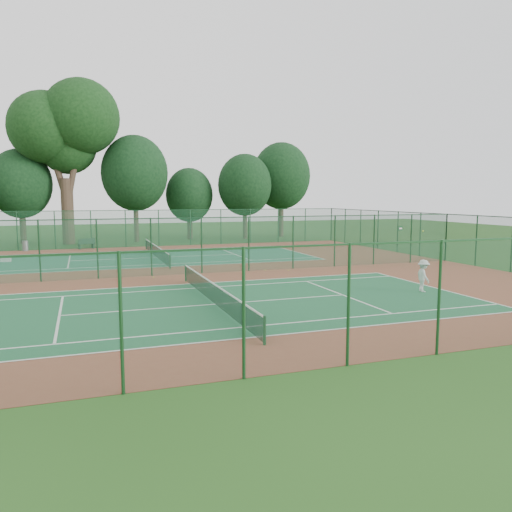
# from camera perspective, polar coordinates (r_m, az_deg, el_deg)

# --- Properties ---
(ground) EXTENTS (120.00, 120.00, 0.00)m
(ground) POSITION_cam_1_polar(r_m,az_deg,el_deg) (30.88, -8.97, -2.12)
(ground) COLOR #204A17
(ground) RESTS_ON ground
(red_pad) EXTENTS (40.00, 36.00, 0.01)m
(red_pad) POSITION_cam_1_polar(r_m,az_deg,el_deg) (30.88, -8.97, -2.12)
(red_pad) COLOR brown
(red_pad) RESTS_ON ground
(court_near) EXTENTS (23.77, 10.97, 0.01)m
(court_near) POSITION_cam_1_polar(r_m,az_deg,el_deg) (22.23, -4.77, -5.53)
(court_near) COLOR #1C5833
(court_near) RESTS_ON red_pad
(court_far) EXTENTS (23.77, 10.97, 0.01)m
(court_far) POSITION_cam_1_polar(r_m,az_deg,el_deg) (39.69, -11.31, -0.17)
(court_far) COLOR #1F6444
(court_far) RESTS_ON red_pad
(fence_north) EXTENTS (40.00, 0.09, 3.50)m
(fence_north) POSITION_cam_1_polar(r_m,az_deg,el_deg) (48.43, -12.86, 3.11)
(fence_north) COLOR #1B5330
(fence_north) RESTS_ON ground
(fence_south) EXTENTS (40.00, 0.09, 3.50)m
(fence_south) POSITION_cam_1_polar(r_m,az_deg,el_deg) (13.53, 4.83, -6.04)
(fence_south) COLOR #164329
(fence_south) RESTS_ON ground
(fence_east) EXTENTS (0.09, 36.00, 3.50)m
(fence_east) POSITION_cam_1_polar(r_m,az_deg,el_deg) (39.45, 20.90, 2.02)
(fence_east) COLOR #174526
(fence_east) RESTS_ON ground
(fence_divider) EXTENTS (40.00, 0.09, 3.50)m
(fence_divider) POSITION_cam_1_polar(r_m,az_deg,el_deg) (30.66, -9.03, 1.13)
(fence_divider) COLOR #17462E
(fence_divider) RESTS_ON ground
(tennis_net_near) EXTENTS (0.10, 12.90, 0.97)m
(tennis_net_near) POSITION_cam_1_polar(r_m,az_deg,el_deg) (22.12, -4.78, -4.19)
(tennis_net_near) COLOR #163E21
(tennis_net_near) RESTS_ON ground
(tennis_net_far) EXTENTS (0.10, 12.90, 0.97)m
(tennis_net_far) POSITION_cam_1_polar(r_m,az_deg,el_deg) (39.63, -11.33, 0.59)
(tennis_net_far) COLOR #163D22
(tennis_net_far) RESTS_ON ground
(player_near) EXTENTS (0.81, 1.15, 1.61)m
(player_near) POSITION_cam_1_polar(r_m,az_deg,el_deg) (26.27, 18.58, -2.15)
(player_near) COLOR silver
(player_near) RESTS_ON court_near
(trash_bin) EXTENTS (0.58, 0.58, 0.89)m
(trash_bin) POSITION_cam_1_polar(r_m,az_deg,el_deg) (48.06, -24.87, 1.06)
(trash_bin) COLOR slate
(trash_bin) RESTS_ON red_pad
(bench) EXTENTS (1.61, 0.98, 0.96)m
(bench) POSITION_cam_1_polar(r_m,az_deg,el_deg) (47.75, -18.82, 1.36)
(bench) COLOR black
(bench) RESTS_ON red_pad
(kit_bag) EXTENTS (0.73, 0.34, 0.26)m
(kit_bag) POSITION_cam_1_polar(r_m,az_deg,el_deg) (40.66, -26.69, -0.42)
(kit_bag) COLOR silver
(kit_bag) RESTS_ON red_pad
(stray_ball_a) EXTENTS (0.06, 0.06, 0.06)m
(stray_ball_a) POSITION_cam_1_polar(r_m,az_deg,el_deg) (32.06, 3.73, -1.65)
(stray_ball_a) COLOR gold
(stray_ball_a) RESTS_ON red_pad
(stray_ball_b) EXTENTS (0.08, 0.08, 0.08)m
(stray_ball_b) POSITION_cam_1_polar(r_m,az_deg,el_deg) (32.08, 1.05, -1.62)
(stray_ball_b) COLOR #A5C22D
(stray_ball_b) RESTS_ON red_pad
(stray_ball_c) EXTENTS (0.07, 0.07, 0.07)m
(stray_ball_c) POSITION_cam_1_polar(r_m,az_deg,el_deg) (29.88, -11.62, -2.40)
(stray_ball_c) COLOR #C0D932
(stray_ball_c) RESTS_ON red_pad
(big_tree) EXTENTS (10.56, 7.73, 16.22)m
(big_tree) POSITION_cam_1_polar(r_m,az_deg,el_deg) (53.83, -20.97, 13.57)
(big_tree) COLOR #3D2C21
(big_tree) RESTS_ON ground
(evergreen_row) EXTENTS (39.00, 5.00, 12.00)m
(evergreen_row) POSITION_cam_1_polar(r_m,az_deg,el_deg) (54.81, -13.03, 1.68)
(evergreen_row) COLOR black
(evergreen_row) RESTS_ON ground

